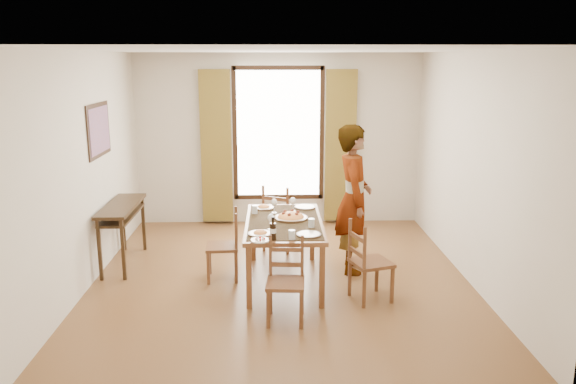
{
  "coord_description": "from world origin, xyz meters",
  "views": [
    {
      "loc": [
        -0.09,
        -6.36,
        2.61
      ],
      "look_at": [
        0.09,
        0.38,
        1.0
      ],
      "focal_mm": 35.0,
      "sensor_mm": 36.0,
      "label": 1
    }
  ],
  "objects_px": {
    "dining_table": "(284,227)",
    "console_table": "(122,213)",
    "man": "(354,199)",
    "pasta_platter": "(291,215)"
  },
  "relations": [
    {
      "from": "dining_table",
      "to": "pasta_platter",
      "type": "bearing_deg",
      "value": 43.47
    },
    {
      "from": "console_table",
      "to": "pasta_platter",
      "type": "xyz_separation_m",
      "value": [
        2.15,
        -0.57,
        0.12
      ]
    },
    {
      "from": "man",
      "to": "console_table",
      "type": "bearing_deg",
      "value": 88.54
    },
    {
      "from": "console_table",
      "to": "pasta_platter",
      "type": "bearing_deg",
      "value": -14.87
    },
    {
      "from": "dining_table",
      "to": "man",
      "type": "height_order",
      "value": "man"
    },
    {
      "from": "console_table",
      "to": "man",
      "type": "bearing_deg",
      "value": -5.6
    },
    {
      "from": "dining_table",
      "to": "console_table",
      "type": "bearing_deg",
      "value": 162.58
    },
    {
      "from": "man",
      "to": "pasta_platter",
      "type": "relative_size",
      "value": 4.61
    },
    {
      "from": "dining_table",
      "to": "man",
      "type": "bearing_deg",
      "value": 22.59
    },
    {
      "from": "console_table",
      "to": "dining_table",
      "type": "bearing_deg",
      "value": -17.42
    }
  ]
}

